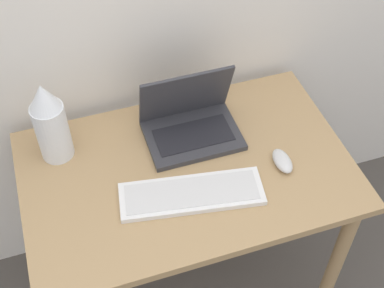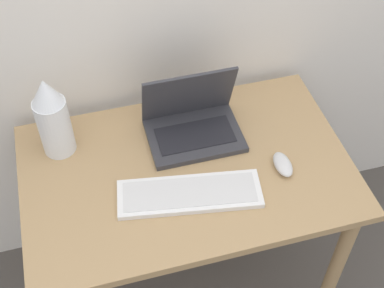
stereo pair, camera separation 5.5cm
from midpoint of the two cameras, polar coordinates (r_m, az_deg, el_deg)
desk at (r=1.79m, az=0.34°, el=-4.99°), size 1.04×0.66×0.77m
laptop at (r=1.77m, az=0.90°, el=2.46°), size 0.31×0.23×0.24m
keyboard at (r=1.62m, az=0.71°, el=-5.36°), size 0.45×0.21×0.02m
mouse at (r=1.71m, az=10.56°, el=-2.17°), size 0.05×0.10×0.03m
vase at (r=1.70m, az=-13.80°, el=2.77°), size 0.10×0.10×0.29m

